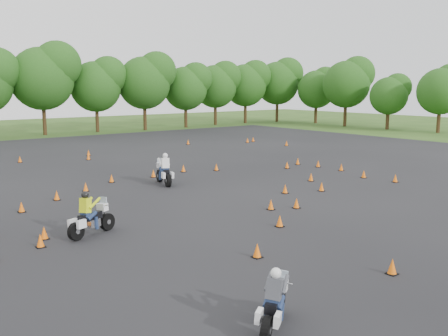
% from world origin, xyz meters
% --- Properties ---
extents(ground, '(140.00, 140.00, 0.00)m').
position_xyz_m(ground, '(0.00, 0.00, 0.00)').
color(ground, '#2D5119').
rests_on(ground, ground).
extents(asphalt_pad, '(62.00, 62.00, 0.00)m').
position_xyz_m(asphalt_pad, '(0.00, 6.00, 0.01)').
color(asphalt_pad, black).
rests_on(asphalt_pad, ground).
extents(treeline, '(86.79, 32.28, 10.92)m').
position_xyz_m(treeline, '(2.10, 34.99, 4.68)').
color(treeline, '#204B15').
rests_on(treeline, ground).
extents(traffic_cones, '(36.10, 33.32, 0.45)m').
position_xyz_m(traffic_cones, '(-0.37, 5.96, 0.23)').
color(traffic_cones, orange).
rests_on(traffic_cones, asphalt_pad).
extents(rider_grey, '(1.94, 1.59, 1.50)m').
position_xyz_m(rider_grey, '(-8.48, -8.68, 0.76)').
color(rider_grey, '#42444A').
rests_on(rider_grey, ground).
extents(rider_yellow, '(2.27, 1.37, 1.68)m').
position_xyz_m(rider_yellow, '(-8.77, 0.63, 0.84)').
color(rider_yellow, '#C6D713').
rests_on(rider_yellow, ground).
extents(rider_white, '(1.25, 2.42, 1.78)m').
position_xyz_m(rider_white, '(-1.67, 7.38, 0.90)').
color(rider_white, silver).
rests_on(rider_white, ground).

